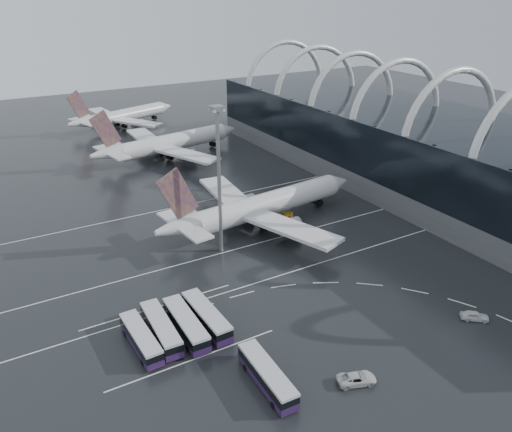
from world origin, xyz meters
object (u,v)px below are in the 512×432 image
airliner_gate_b (167,144)px  gse_cart_belly_a (287,215)px  bus_row_near_c (186,324)px  van_curve_a (357,379)px  van_curve_b (475,316)px  airliner_gate_c (122,116)px  bus_row_near_d (206,316)px  gse_cart_belly_b (305,198)px  bus_row_far_c (267,375)px  bus_row_near_b (161,329)px  gse_cart_belly_d (310,198)px  floodlight_mast (219,164)px  airliner_main (260,207)px  bus_row_near_a (141,339)px

airliner_gate_b → gse_cart_belly_a: airliner_gate_b is taller
airliner_gate_b → bus_row_near_c: airliner_gate_b is taller
van_curve_a → van_curve_b: 27.51m
airliner_gate_c → airliner_gate_b: bearing=-107.1°
van_curve_a → airliner_gate_b: bearing=12.4°
bus_row_near_d → gse_cart_belly_b: bearing=-53.0°
bus_row_far_c → gse_cart_belly_a: size_ratio=5.40×
bus_row_far_c → van_curve_a: (11.39, -6.12, -0.96)m
gse_cart_belly_b → airliner_gate_b: bearing=109.4°
bus_row_near_b → bus_row_near_d: bus_row_near_d is taller
bus_row_near_d → bus_row_far_c: bearing=-175.9°
bus_row_near_b → gse_cart_belly_d: bearing=-55.3°
airliner_gate_b → bus_row_far_c: airliner_gate_b is taller
gse_cart_belly_a → bus_row_near_b: bearing=-146.5°
bus_row_far_c → floodlight_mast: 44.91m
airliner_main → gse_cart_belly_b: (18.44, 7.17, -4.18)m
gse_cart_belly_b → gse_cart_belly_d: gse_cart_belly_b is taller
bus_row_near_b → floodlight_mast: 35.42m
bus_row_near_a → floodlight_mast: bearing=-50.2°
bus_row_near_a → van_curve_a: 33.59m
van_curve_b → bus_row_near_d: bearing=101.6°
bus_row_near_c → bus_row_near_d: (3.83, 0.27, -0.02)m
bus_row_far_c → van_curve_a: bearing=-116.1°
airliner_main → floodlight_mast: size_ratio=1.78×
floodlight_mast → gse_cart_belly_d: bearing=22.1°
floodlight_mast → gse_cart_belly_d: size_ratio=15.30×
bus_row_near_a → bus_row_far_c: bearing=-144.5°
bus_row_near_a → bus_row_far_c: 21.39m
airliner_gate_b → floodlight_mast: size_ratio=1.74×
van_curve_a → bus_row_near_b: bearing=60.6°
van_curve_b → bus_row_far_c: bearing=122.9°
airliner_gate_b → bus_row_near_b: 95.21m
airliner_main → bus_row_far_c: (-25.80, -46.11, -3.00)m
bus_row_near_b → van_curve_a: (20.75, -23.83, -1.00)m
bus_row_near_d → gse_cart_belly_d: 59.20m
bus_row_near_d → floodlight_mast: (13.84, 22.29, 17.96)m
gse_cart_belly_a → floodlight_mast: bearing=-162.0°
airliner_main → bus_row_near_a: (-38.73, -29.08, -3.06)m
gse_cart_belly_a → gse_cart_belly_d: bearing=29.2°
bus_row_near_d → van_curve_b: bearing=-119.5°
bus_row_near_a → van_curve_a: bus_row_near_a is taller
bus_row_near_a → bus_row_near_c: (7.49, -0.31, 0.14)m
bus_row_near_a → gse_cart_belly_a: (46.84, 29.29, -1.04)m
bus_row_near_b → van_curve_b: (48.22, -22.34, -1.00)m
van_curve_b → floodlight_mast: size_ratio=0.15×
airliner_main → bus_row_near_a: bearing=-149.8°
bus_row_near_b → bus_row_near_d: bearing=-93.3°
bus_row_near_c → gse_cart_belly_d: size_ratio=6.64×
airliner_gate_c → bus_row_near_a: airliner_gate_c is taller
bus_row_near_b → airliner_main: bearing=-49.0°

